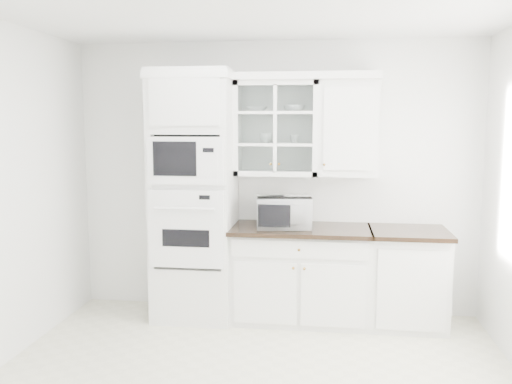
# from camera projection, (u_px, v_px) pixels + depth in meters

# --- Properties ---
(room_shell) EXTENTS (4.00, 3.50, 2.70)m
(room_shell) POSITION_uv_depth(u_px,v_px,m) (258.00, 140.00, 4.08)
(room_shell) COLOR white
(room_shell) RESTS_ON ground
(oven_column) EXTENTS (0.76, 0.68, 2.40)m
(oven_column) POSITION_uv_depth(u_px,v_px,m) (194.00, 196.00, 5.23)
(oven_column) COLOR white
(oven_column) RESTS_ON ground
(base_cabinet_run) EXTENTS (1.32, 0.67, 0.92)m
(base_cabinet_run) POSITION_uv_depth(u_px,v_px,m) (300.00, 273.00, 5.22)
(base_cabinet_run) COLOR white
(base_cabinet_run) RESTS_ON ground
(extra_base_cabinet) EXTENTS (0.72, 0.67, 0.92)m
(extra_base_cabinet) POSITION_uv_depth(u_px,v_px,m) (407.00, 277.00, 5.09)
(extra_base_cabinet) COLOR white
(extra_base_cabinet) RESTS_ON ground
(upper_cabinet_glass) EXTENTS (0.80, 0.33, 0.90)m
(upper_cabinet_glass) POSITION_uv_depth(u_px,v_px,m) (277.00, 128.00, 5.20)
(upper_cabinet_glass) COLOR white
(upper_cabinet_glass) RESTS_ON room_shell
(upper_cabinet_solid) EXTENTS (0.55, 0.33, 0.90)m
(upper_cabinet_solid) POSITION_uv_depth(u_px,v_px,m) (348.00, 129.00, 5.12)
(upper_cabinet_solid) COLOR white
(upper_cabinet_solid) RESTS_ON room_shell
(crown_molding) EXTENTS (2.14, 0.38, 0.07)m
(crown_molding) POSITION_uv_depth(u_px,v_px,m) (266.00, 77.00, 5.13)
(crown_molding) COLOR white
(crown_molding) RESTS_ON room_shell
(countertop_microwave) EXTENTS (0.56, 0.48, 0.30)m
(countertop_microwave) POSITION_uv_depth(u_px,v_px,m) (284.00, 212.00, 5.12)
(countertop_microwave) COLOR white
(countertop_microwave) RESTS_ON base_cabinet_run
(bowl_a) EXTENTS (0.22, 0.22, 0.05)m
(bowl_a) POSITION_uv_depth(u_px,v_px,m) (257.00, 109.00, 5.19)
(bowl_a) COLOR white
(bowl_a) RESTS_ON upper_cabinet_glass
(bowl_b) EXTENTS (0.23, 0.23, 0.06)m
(bowl_b) POSITION_uv_depth(u_px,v_px,m) (294.00, 108.00, 5.17)
(bowl_b) COLOR white
(bowl_b) RESTS_ON upper_cabinet_glass
(cup_a) EXTENTS (0.12, 0.12, 0.09)m
(cup_a) POSITION_uv_depth(u_px,v_px,m) (266.00, 138.00, 5.23)
(cup_a) COLOR white
(cup_a) RESTS_ON upper_cabinet_glass
(cup_b) EXTENTS (0.09, 0.09, 0.08)m
(cup_b) POSITION_uv_depth(u_px,v_px,m) (294.00, 139.00, 5.21)
(cup_b) COLOR white
(cup_b) RESTS_ON upper_cabinet_glass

